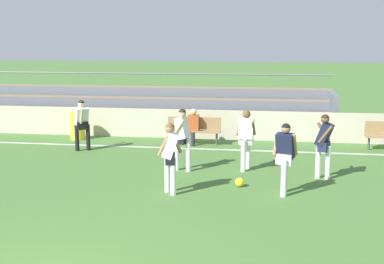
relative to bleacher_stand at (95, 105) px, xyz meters
name	(u,v)px	position (x,y,z in m)	size (l,w,h in m)	color
field_line_sideline	(170,148)	(3.79, -3.63, -0.87)	(44.00, 0.12, 0.01)	white
sideline_wall	(179,124)	(3.79, -1.86, -0.36)	(48.00, 0.16, 1.02)	beige
bleacher_stand	(95,105)	(0.00, 0.00, 0.00)	(18.76, 2.51, 2.11)	#897051
bench_centre_sideline	(194,128)	(4.47, -2.88, -0.32)	(1.80, 0.40, 0.90)	#99754C
trash_bin	(78,126)	(0.30, -2.68, -0.40)	(0.52, 0.52, 0.94)	yellow
spectator_seated	(193,124)	(4.47, -3.00, -0.17)	(0.36, 0.42, 1.21)	#2D2D38
player_white_trailing_run	(170,152)	(4.78, -8.51, 0.09)	(0.51, 0.46, 1.62)	white
player_dark_on_ball	(285,153)	(7.33, -8.18, 0.09)	(0.58, 0.47, 1.63)	white
player_white_wide_right	(246,135)	(6.37, -6.12, 0.10)	(0.51, 0.59, 1.64)	white
player_dark_challenging	(324,141)	(8.33, -6.68, 0.10)	(0.51, 0.60, 1.64)	white
player_white_wide_left	(82,121)	(1.15, -4.43, 0.08)	(0.53, 0.65, 1.61)	black
player_white_overlapping	(182,134)	(4.70, -6.44, 0.12)	(0.48, 0.56, 1.67)	white
soccer_ball	(240,182)	(6.31, -7.74, -0.76)	(0.22, 0.22, 0.22)	yellow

